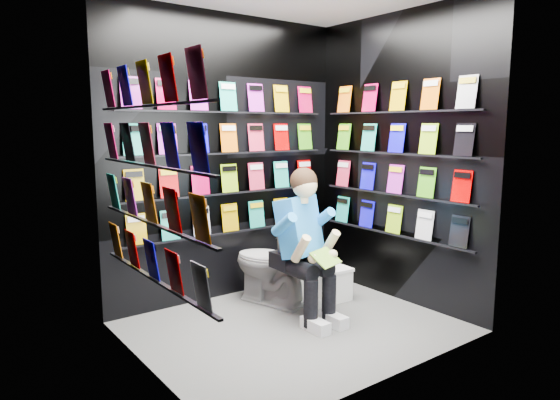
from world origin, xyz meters
TOP-DOWN VIEW (x-y plane):
  - floor at (0.00, 0.00)m, footprint 2.40×2.40m
  - wall_back at (0.00, 1.00)m, footprint 2.40×0.04m
  - wall_front at (0.00, -1.00)m, footprint 2.40×0.04m
  - wall_left at (-1.20, 0.00)m, footprint 0.04×2.00m
  - wall_right at (1.20, 0.00)m, footprint 0.04×2.00m
  - comics_back at (0.00, 0.97)m, footprint 2.10×0.06m
  - comics_left at (-1.17, 0.00)m, footprint 0.06×1.70m
  - comics_right at (1.17, 0.00)m, footprint 0.06×1.70m
  - toilet at (0.18, 0.56)m, footprint 0.62×0.84m
  - longbox at (0.73, 0.35)m, footprint 0.22×0.38m
  - longbox_lid at (0.73, 0.35)m, footprint 0.24×0.40m
  - reader at (0.18, 0.18)m, footprint 0.69×0.85m
  - held_comic at (0.18, -0.17)m, footprint 0.29×0.22m

SIDE VIEW (x-z plane):
  - floor at x=0.00m, z-range 0.00..0.00m
  - longbox at x=0.73m, z-range 0.00..0.28m
  - longbox_lid at x=0.73m, z-range 0.28..0.30m
  - toilet at x=0.18m, z-range 0.00..0.73m
  - held_comic at x=0.18m, z-range 0.53..0.63m
  - reader at x=0.18m, z-range 0.08..1.43m
  - wall_back at x=0.00m, z-range 0.00..2.60m
  - wall_front at x=0.00m, z-range 0.00..2.60m
  - wall_left at x=-1.20m, z-range 0.00..2.60m
  - wall_right at x=1.20m, z-range 0.00..2.60m
  - comics_back at x=0.00m, z-range 0.62..1.99m
  - comics_left at x=-1.17m, z-range 0.62..1.99m
  - comics_right at x=1.17m, z-range 0.62..1.99m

